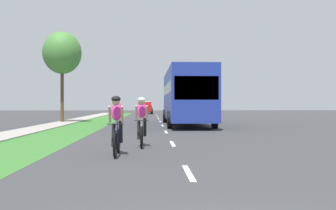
{
  "coord_description": "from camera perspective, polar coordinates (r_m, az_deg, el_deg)",
  "views": [
    {
      "loc": [
        -0.76,
        -3.24,
        1.37
      ],
      "look_at": [
        0.39,
        22.01,
        1.3
      ],
      "focal_mm": 41.35,
      "sensor_mm": 36.0,
      "label": 1
    }
  ],
  "objects": [
    {
      "name": "street_tree_near",
      "position": [
        30.0,
        -15.34,
        7.38
      ],
      "size": [
        2.84,
        2.84,
        6.74
      ],
      "color": "brown",
      "rests_on": "ground_plane"
    },
    {
      "name": "sidewalk_concrete",
      "position": [
        24.09,
        -17.51,
        -3.1
      ],
      "size": [
        1.67,
        70.0,
        0.1
      ],
      "primitive_type": "cube",
      "color": "#9E998E",
      "rests_on": "ground_plane"
    },
    {
      "name": "ground_plane",
      "position": [
        23.29,
        -0.74,
        -3.21
      ],
      "size": [
        120.0,
        120.0,
        0.0
      ],
      "primitive_type": "plane",
      "color": "#38383A"
    },
    {
      "name": "sedan_black",
      "position": [
        44.75,
        0.78,
        -0.61
      ],
      "size": [
        1.98,
        4.3,
        1.52
      ],
      "color": "black",
      "rests_on": "ground_plane"
    },
    {
      "name": "cyclist_trailing",
      "position": [
        12.4,
        -3.9,
        -2.42
      ],
      "size": [
        0.42,
        1.72,
        1.58
      ],
      "color": "black",
      "rests_on": "ground_plane"
    },
    {
      "name": "grass_verge",
      "position": [
        23.63,
        -12.43,
        -3.16
      ],
      "size": [
        2.65,
        70.0,
        0.01
      ],
      "primitive_type": "cube",
      "color": "#38722D",
      "rests_on": "ground_plane"
    },
    {
      "name": "lane_markings_center",
      "position": [
        27.28,
        -1.01,
        -2.71
      ],
      "size": [
        0.12,
        52.2,
        0.01
      ],
      "color": "white",
      "rests_on": "ground_plane"
    },
    {
      "name": "cyclist_lead",
      "position": [
        10.36,
        -7.56,
        -2.93
      ],
      "size": [
        0.42,
        1.72,
        1.58
      ],
      "color": "black",
      "rests_on": "ground_plane"
    },
    {
      "name": "pickup_red",
      "position": [
        53.97,
        -3.43,
        -0.42
      ],
      "size": [
        2.22,
        5.1,
        1.64
      ],
      "color": "red",
      "rests_on": "ground_plane"
    },
    {
      "name": "bus_blue",
      "position": [
        25.22,
        2.67,
        1.54
      ],
      "size": [
        2.78,
        11.6,
        3.48
      ],
      "color": "#23389E",
      "rests_on": "ground_plane"
    },
    {
      "name": "suv_white",
      "position": [
        64.87,
        -3.42,
        -0.22
      ],
      "size": [
        2.15,
        4.7,
        1.79
      ],
      "color": "silver",
      "rests_on": "ground_plane"
    }
  ]
}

